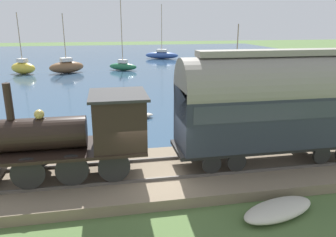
% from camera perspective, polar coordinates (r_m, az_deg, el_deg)
% --- Properties ---
extents(ground_plane, '(200.00, 200.00, 0.00)m').
position_cam_1_polar(ground_plane, '(13.20, -2.88, -11.45)').
color(ground_plane, '#476033').
extents(harbor_water, '(80.00, 80.00, 0.01)m').
position_cam_1_polar(harbor_water, '(55.14, -9.23, 9.80)').
color(harbor_water, '#2D4760').
rests_on(harbor_water, ground).
extents(rail_embankment, '(4.85, 56.00, 0.52)m').
position_cam_1_polar(rail_embankment, '(13.53, -3.18, -9.76)').
color(rail_embankment, '#756651').
rests_on(rail_embankment, ground).
extents(steam_locomotive, '(2.48, 6.00, 3.62)m').
position_cam_1_polar(steam_locomotive, '(12.68, -14.01, -1.84)').
color(steam_locomotive, black).
rests_on(steam_locomotive, rail_embankment).
extents(passenger_coach, '(2.37, 8.24, 4.62)m').
position_cam_1_polar(passenger_coach, '(14.13, 17.91, 2.90)').
color(passenger_coach, black).
rests_on(passenger_coach, rail_embankment).
extents(sailboat_red, '(3.91, 6.18, 6.03)m').
position_cam_1_polar(sailboat_red, '(29.91, 11.58, 5.47)').
color(sailboat_red, '#B72D23').
rests_on(sailboat_red, harbor_water).
extents(sailboat_green, '(2.77, 3.95, 9.44)m').
position_cam_1_polar(sailboat_green, '(44.46, -7.86, 9.12)').
color(sailboat_green, '#236B42').
rests_on(sailboat_green, harbor_water).
extents(sailboat_blue, '(3.71, 6.04, 9.08)m').
position_cam_1_polar(sailboat_blue, '(58.37, -1.09, 11.03)').
color(sailboat_blue, '#335199').
rests_on(sailboat_blue, harbor_water).
extents(sailboat_yellow, '(2.95, 3.68, 7.30)m').
position_cam_1_polar(sailboat_yellow, '(44.63, -23.92, 8.13)').
color(sailboat_yellow, gold).
rests_on(sailboat_yellow, harbor_water).
extents(sailboat_brown, '(3.46, 4.71, 7.20)m').
position_cam_1_polar(sailboat_brown, '(43.63, -17.23, 8.63)').
color(sailboat_brown, brown).
rests_on(sailboat_brown, harbor_water).
extents(rowboat_mid_harbor, '(1.08, 2.36, 0.36)m').
position_cam_1_polar(rowboat_mid_harbor, '(21.84, -5.54, 0.46)').
color(rowboat_mid_harbor, '#B7B2A3').
rests_on(rowboat_mid_harbor, harbor_water).
extents(rowboat_off_pier, '(2.07, 2.11, 0.34)m').
position_cam_1_polar(rowboat_off_pier, '(19.51, -22.32, -2.72)').
color(rowboat_off_pier, '#B7B2A3').
rests_on(rowboat_off_pier, harbor_water).
extents(beached_dinghy, '(1.88, 3.00, 0.44)m').
position_cam_1_polar(beached_dinghy, '(11.80, 18.66, -14.81)').
color(beached_dinghy, '#B7B2A3').
rests_on(beached_dinghy, ground).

